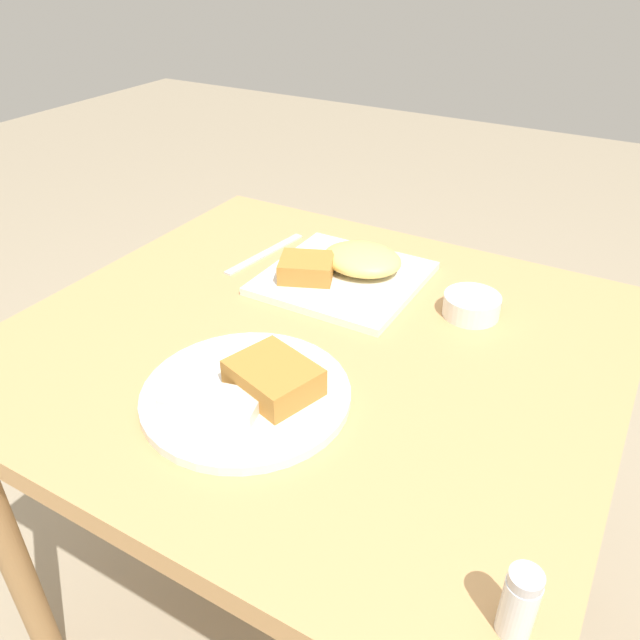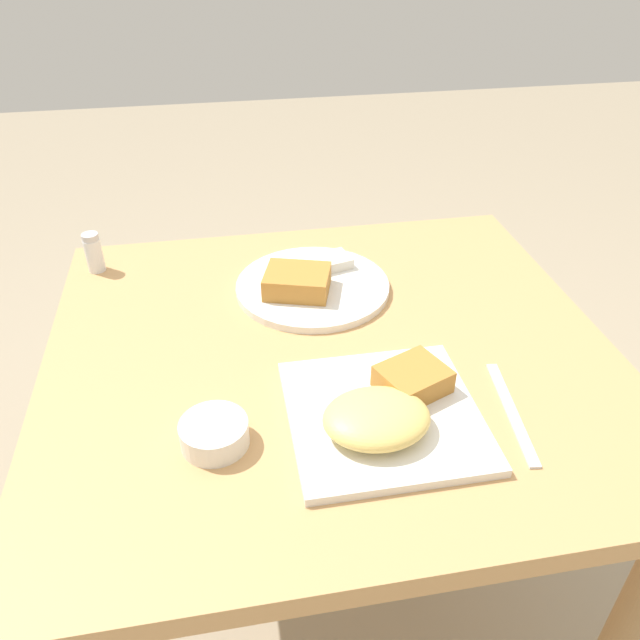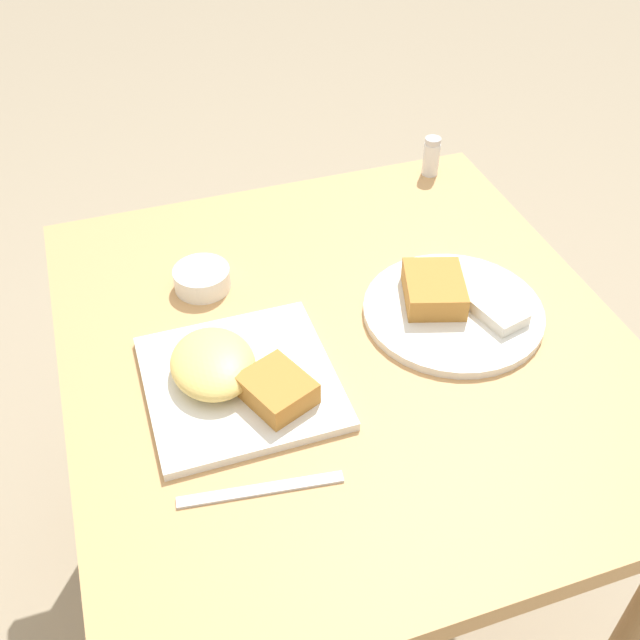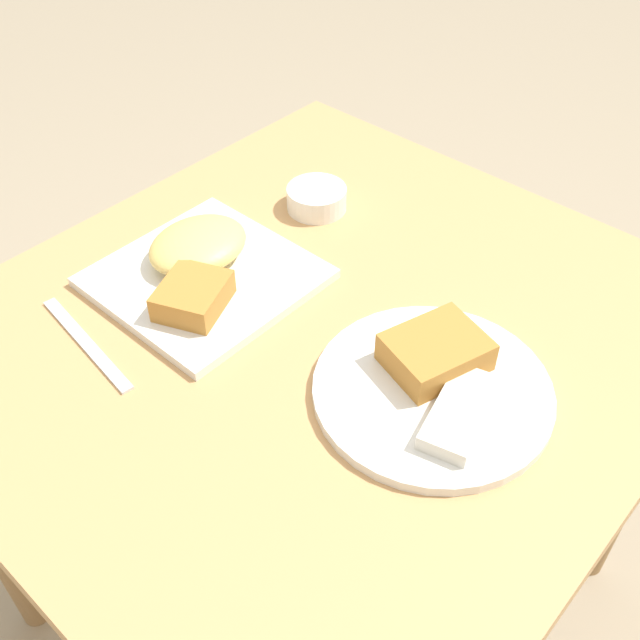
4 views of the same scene
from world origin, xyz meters
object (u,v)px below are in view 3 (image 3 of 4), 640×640
object	(u,v)px
plate_oval_far	(451,304)
sauce_ramekin	(202,278)
plate_square_near	(235,376)
butter_knife	(261,490)
salt_shaker	(431,159)

from	to	relation	value
plate_oval_far	sauce_ramekin	world-z (taller)	plate_oval_far
plate_oval_far	sauce_ramekin	xyz separation A→B (m)	(-0.19, -0.36, 0.00)
plate_square_near	butter_knife	distance (m)	0.19
butter_knife	plate_oval_far	bearing A→B (deg)	39.34
plate_square_near	salt_shaker	distance (m)	0.67
plate_square_near	plate_oval_far	xyz separation A→B (m)	(-0.05, 0.36, -0.01)
sauce_ramekin	plate_oval_far	bearing A→B (deg)	62.72
plate_oval_far	butter_knife	size ratio (longest dim) A/B	1.35
salt_shaker	sauce_ramekin	bearing A→B (deg)	-67.57
sauce_ramekin	salt_shaker	xyz separation A→B (m)	(-0.21, 0.51, 0.01)
plate_oval_far	plate_square_near	bearing A→B (deg)	-82.31
sauce_ramekin	salt_shaker	world-z (taller)	salt_shaker
plate_square_near	sauce_ramekin	distance (m)	0.23
plate_square_near	plate_oval_far	size ratio (longest dim) A/B	0.93
sauce_ramekin	plate_square_near	bearing A→B (deg)	-0.46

